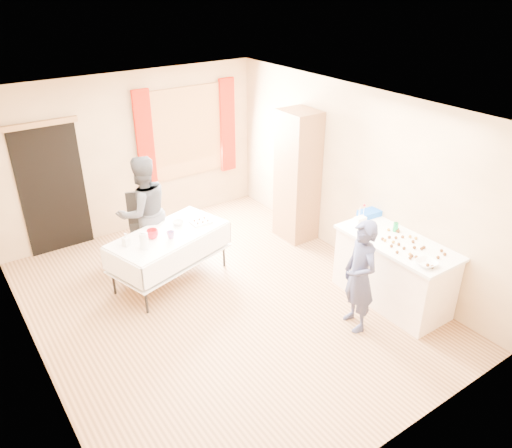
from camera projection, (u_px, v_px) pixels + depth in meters
floor at (223, 304)px, 6.65m from camera, size 4.50×5.50×0.02m
ceiling at (215, 109)px, 5.45m from camera, size 4.50×5.50×0.02m
wall_back at (131, 154)px, 8.06m from camera, size 4.50×0.02×2.60m
wall_front at (396, 340)px, 4.03m from camera, size 4.50×0.02×2.60m
wall_left at (22, 274)px, 4.90m from camera, size 0.02×5.50×2.60m
wall_right at (354, 176)px, 7.19m from camera, size 0.02×5.50×2.60m
window_frame at (187, 132)px, 8.45m from camera, size 1.32×0.06×1.52m
window_pane at (187, 132)px, 8.44m from camera, size 1.20×0.02×1.40m
curtain_left at (145, 141)px, 8.01m from camera, size 0.28×0.06×1.65m
curtain_right at (227, 126)px, 8.81m from camera, size 0.28×0.06×1.65m
doorway at (53, 190)px, 7.52m from camera, size 0.95×0.04×2.00m
door_lintel at (40, 124)px, 7.03m from camera, size 1.05×0.06×0.08m
cabinet at (297, 177)px, 7.86m from camera, size 0.50×0.60×2.10m
counter at (393, 271)px, 6.51m from camera, size 0.75×1.57×0.91m
party_table at (170, 252)px, 6.96m from camera, size 1.80×1.26×0.75m
chair at (144, 236)px, 7.70m from camera, size 0.50×0.50×0.98m
girl at (360, 276)px, 5.91m from camera, size 0.69×0.60×1.44m
woman at (144, 212)px, 7.20m from camera, size 0.91×0.75×1.69m
soda_can at (396, 227)px, 6.50m from camera, size 0.09×0.09×0.12m
mixing_bowl at (426, 263)px, 5.76m from camera, size 0.32×0.32×0.06m
foam_block at (360, 220)px, 6.73m from camera, size 0.16×0.11×0.08m
blue_basket at (370, 213)px, 6.91m from camera, size 0.32×0.23×0.08m
pitcher at (144, 241)px, 6.40m from camera, size 0.15×0.15×0.22m
cup_red at (152, 234)px, 6.67m from camera, size 0.29×0.29×0.12m
cup_rainbow at (171, 235)px, 6.67m from camera, size 0.19×0.19×0.10m
small_bowl at (178, 223)px, 7.04m from camera, size 0.17×0.17×0.05m
pastry_tray at (201, 222)px, 7.09m from camera, size 0.29×0.21×0.02m
bottle at (126, 239)px, 6.47m from camera, size 0.13×0.13×0.18m
cake_balls at (405, 244)px, 6.18m from camera, size 0.51×1.12×0.04m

